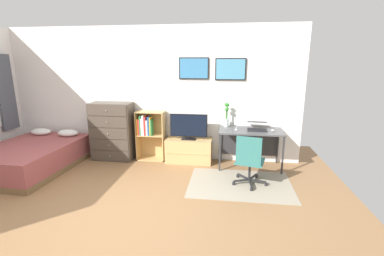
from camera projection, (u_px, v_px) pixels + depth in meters
ground_plane at (101, 217)px, 3.56m from camera, size 7.20×7.20×0.00m
wall_back_with_posters at (151, 94)px, 5.57m from camera, size 6.12×0.09×2.70m
area_rug at (240, 184)px, 4.51m from camera, size 1.70×1.20×0.01m
bed at (32, 157)px, 5.11m from camera, size 1.52×2.01×0.61m
dresser at (113, 131)px, 5.59m from camera, size 0.85×0.46×1.19m
bookshelf at (149, 131)px, 5.55m from camera, size 0.58×0.30×1.02m
tv_stand at (189, 150)px, 5.47m from camera, size 0.92×0.41×0.48m
television at (189, 127)px, 5.33m from camera, size 0.74×0.16×0.51m
desk at (250, 136)px, 5.20m from camera, size 1.19×0.62×0.74m
office_chair at (249, 159)px, 4.36m from camera, size 0.58×0.57×0.86m
laptop at (257, 126)px, 5.13m from camera, size 0.38×0.41×0.16m
computer_mouse at (273, 130)px, 4.99m from camera, size 0.06×0.10×0.03m
bamboo_vase at (227, 115)px, 5.30m from camera, size 0.09×0.10×0.48m
wine_glass at (236, 123)px, 5.07m from camera, size 0.07×0.07×0.18m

